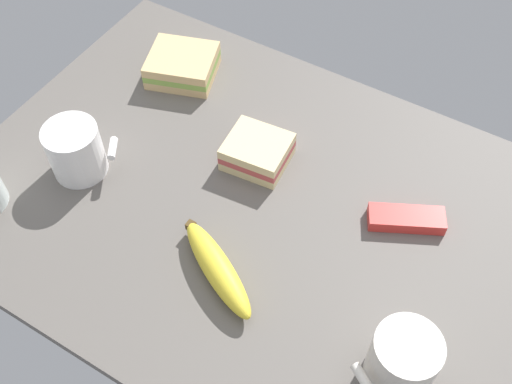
{
  "coord_description": "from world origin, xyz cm",
  "views": [
    {
      "loc": [
        27.44,
        -46.15,
        76.88
      ],
      "look_at": [
        0.0,
        0.0,
        5.0
      ],
      "focal_mm": 42.94,
      "sensor_mm": 36.0,
      "label": 1
    }
  ],
  "objects_px": {
    "sandwich_main": "(257,152)",
    "banana": "(217,268)",
    "coffee_mug_black": "(76,150)",
    "snack_bar": "(406,219)",
    "sandwich_side": "(182,65)",
    "coffee_mug_milky": "(402,360)"
  },
  "relations": [
    {
      "from": "snack_bar",
      "to": "coffee_mug_black",
      "type": "bearing_deg",
      "value": 172.4
    },
    {
      "from": "coffee_mug_black",
      "to": "coffee_mug_milky",
      "type": "relative_size",
      "value": 1.02
    },
    {
      "from": "sandwich_main",
      "to": "snack_bar",
      "type": "height_order",
      "value": "sandwich_main"
    },
    {
      "from": "sandwich_side",
      "to": "snack_bar",
      "type": "distance_m",
      "value": 0.47
    },
    {
      "from": "banana",
      "to": "snack_bar",
      "type": "bearing_deg",
      "value": 48.71
    },
    {
      "from": "sandwich_main",
      "to": "banana",
      "type": "height_order",
      "value": "sandwich_main"
    },
    {
      "from": "coffee_mug_black",
      "to": "sandwich_main",
      "type": "bearing_deg",
      "value": 34.04
    },
    {
      "from": "sandwich_main",
      "to": "snack_bar",
      "type": "distance_m",
      "value": 0.25
    },
    {
      "from": "sandwich_side",
      "to": "banana",
      "type": "relative_size",
      "value": 0.83
    },
    {
      "from": "sandwich_main",
      "to": "coffee_mug_milky",
      "type": "bearing_deg",
      "value": -32.73
    },
    {
      "from": "sandwich_side",
      "to": "coffee_mug_black",
      "type": "bearing_deg",
      "value": -93.11
    },
    {
      "from": "coffee_mug_black",
      "to": "banana",
      "type": "bearing_deg",
      "value": -10.01
    },
    {
      "from": "sandwich_main",
      "to": "sandwich_side",
      "type": "bearing_deg",
      "value": 154.13
    },
    {
      "from": "sandwich_main",
      "to": "banana",
      "type": "bearing_deg",
      "value": -74.04
    },
    {
      "from": "coffee_mug_black",
      "to": "snack_bar",
      "type": "relative_size",
      "value": 0.96
    },
    {
      "from": "coffee_mug_milky",
      "to": "sandwich_main",
      "type": "xyz_separation_m",
      "value": [
        -0.33,
        0.21,
        -0.02
      ]
    },
    {
      "from": "sandwich_main",
      "to": "snack_bar",
      "type": "bearing_deg",
      "value": 2.23
    },
    {
      "from": "coffee_mug_black",
      "to": "sandwich_side",
      "type": "distance_m",
      "value": 0.26
    },
    {
      "from": "coffee_mug_black",
      "to": "coffee_mug_milky",
      "type": "distance_m",
      "value": 0.56
    },
    {
      "from": "coffee_mug_black",
      "to": "snack_bar",
      "type": "distance_m",
      "value": 0.51
    },
    {
      "from": "coffee_mug_black",
      "to": "snack_bar",
      "type": "height_order",
      "value": "coffee_mug_black"
    },
    {
      "from": "banana",
      "to": "sandwich_main",
      "type": "bearing_deg",
      "value": 105.96
    }
  ]
}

